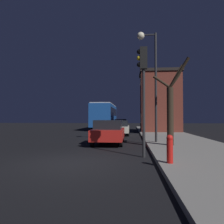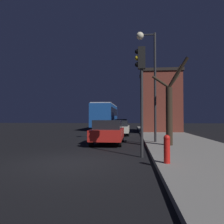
% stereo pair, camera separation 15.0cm
% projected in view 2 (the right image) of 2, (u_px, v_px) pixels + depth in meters
% --- Properties ---
extents(ground_plane, '(120.00, 120.00, 0.00)m').
position_uv_depth(ground_plane, '(69.00, 162.00, 7.86)').
color(ground_plane, black).
extents(sidewalk, '(4.44, 60.00, 0.16)m').
position_uv_depth(sidewalk, '(221.00, 163.00, 7.37)').
color(sidewalk, slate).
rests_on(sidewalk, ground).
extents(brick_building, '(4.38, 4.18, 6.57)m').
position_uv_depth(brick_building, '(160.00, 101.00, 24.10)').
color(brick_building, brown).
rests_on(brick_building, sidewalk).
extents(streetlamp, '(1.20, 0.46, 6.72)m').
position_uv_depth(streetlamp, '(149.00, 64.00, 13.28)').
color(streetlamp, '#28282B').
rests_on(streetlamp, sidewalk).
extents(traffic_light, '(0.43, 0.24, 4.52)m').
position_uv_depth(traffic_light, '(141.00, 78.00, 8.95)').
color(traffic_light, '#28282B').
rests_on(traffic_light, ground).
extents(bare_tree, '(1.84, 1.55, 4.56)m').
position_uv_depth(bare_tree, '(170.00, 106.00, 11.62)').
color(bare_tree, '#2D2319').
rests_on(bare_tree, sidewalk).
extents(bus, '(2.62, 10.46, 3.50)m').
position_uv_depth(bus, '(105.00, 115.00, 30.76)').
color(bus, '#194793').
rests_on(bus, ground).
extents(car_near_lane, '(1.79, 3.95, 1.48)m').
position_uv_depth(car_near_lane, '(108.00, 132.00, 13.37)').
color(car_near_lane, '#B21E19').
rests_on(car_near_lane, ground).
extents(car_mid_lane, '(1.84, 3.85, 1.37)m').
position_uv_depth(car_mid_lane, '(119.00, 128.00, 20.30)').
color(car_mid_lane, beige).
rests_on(car_mid_lane, ground).
extents(car_far_lane, '(1.72, 3.86, 1.46)m').
position_uv_depth(car_far_lane, '(121.00, 124.00, 29.37)').
color(car_far_lane, '#B7BABF').
rests_on(car_far_lane, ground).
extents(fire_hydrant, '(0.21, 0.21, 0.91)m').
position_uv_depth(fire_hydrant, '(167.00, 148.00, 6.96)').
color(fire_hydrant, red).
rests_on(fire_hydrant, sidewalk).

